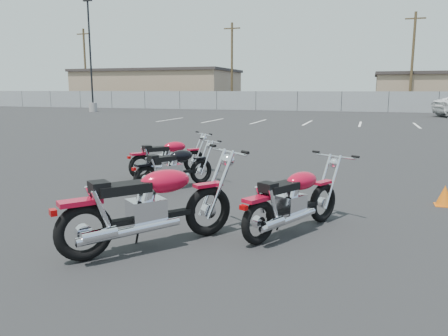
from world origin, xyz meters
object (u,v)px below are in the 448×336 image
(motorcycle_third_red, at_px, (294,200))
(motorcycle_rear_red, at_px, (150,206))
(motorcycle_front_red, at_px, (168,157))
(motorcycle_second_black, at_px, (175,167))

(motorcycle_third_red, relative_size, motorcycle_rear_red, 0.92)
(motorcycle_third_red, bearing_deg, motorcycle_front_red, 137.51)
(motorcycle_front_red, bearing_deg, motorcycle_rear_red, -67.10)
(motorcycle_second_black, height_order, motorcycle_rear_red, motorcycle_rear_red)
(motorcycle_rear_red, bearing_deg, motorcycle_third_red, 35.77)
(motorcycle_front_red, height_order, motorcycle_rear_red, motorcycle_rear_red)
(motorcycle_front_red, xyz_separation_m, motorcycle_third_red, (3.39, -3.10, 0.03))
(motorcycle_front_red, distance_m, motorcycle_rear_red, 4.62)
(motorcycle_second_black, height_order, motorcycle_third_red, motorcycle_third_red)
(motorcycle_rear_red, bearing_deg, motorcycle_second_black, 109.71)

